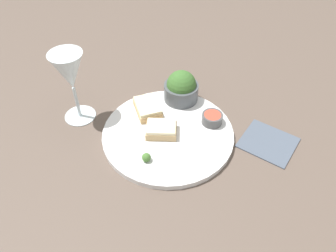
% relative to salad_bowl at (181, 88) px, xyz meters
% --- Properties ---
extents(ground_plane, '(4.00, 4.00, 0.00)m').
position_rel_salad_bowl_xyz_m(ground_plane, '(0.04, -0.12, -0.05)').
color(ground_plane, brown).
extents(dinner_plate, '(0.32, 0.32, 0.01)m').
position_rel_salad_bowl_xyz_m(dinner_plate, '(0.04, -0.12, -0.04)').
color(dinner_plate, white).
rests_on(dinner_plate, ground_plane).
extents(salad_bowl, '(0.09, 0.09, 0.08)m').
position_rel_salad_bowl_xyz_m(salad_bowl, '(0.00, 0.00, 0.00)').
color(salad_bowl, '#4C5156').
rests_on(salad_bowl, dinner_plate).
extents(sauce_ramekin, '(0.05, 0.05, 0.03)m').
position_rel_salad_bowl_xyz_m(sauce_ramekin, '(0.11, -0.03, -0.02)').
color(sauce_ramekin, '#4C4C4C').
rests_on(sauce_ramekin, dinner_plate).
extents(cheese_toast_near, '(0.10, 0.10, 0.03)m').
position_rel_salad_bowl_xyz_m(cheese_toast_near, '(-0.04, -0.09, -0.02)').
color(cheese_toast_near, tan).
rests_on(cheese_toast_near, dinner_plate).
extents(cheese_toast_far, '(0.09, 0.08, 0.03)m').
position_rel_salad_bowl_xyz_m(cheese_toast_far, '(0.03, -0.13, -0.02)').
color(cheese_toast_far, tan).
rests_on(cheese_toast_far, dinner_plate).
extents(wine_glass, '(0.08, 0.08, 0.19)m').
position_rel_salad_bowl_xyz_m(wine_glass, '(-0.18, -0.19, 0.08)').
color(wine_glass, silver).
rests_on(wine_glass, ground_plane).
extents(garnish, '(0.02, 0.02, 0.02)m').
position_rel_salad_bowl_xyz_m(garnish, '(0.06, -0.22, -0.03)').
color(garnish, '#477533').
rests_on(garnish, dinner_plate).
extents(napkin, '(0.12, 0.11, 0.01)m').
position_rel_salad_bowl_xyz_m(napkin, '(0.25, -0.00, -0.05)').
color(napkin, '#4C5666').
rests_on(napkin, ground_plane).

